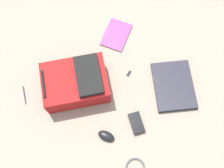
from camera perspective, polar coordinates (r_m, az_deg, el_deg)
name	(u,v)px	position (r m, az deg, el deg)	size (l,w,h in m)	color
ground_plane	(113,90)	(1.85, 0.15, -1.38)	(3.52, 3.52, 0.00)	gray
backpack	(76,83)	(1.79, -7.62, 0.29)	(0.51, 0.52, 0.20)	maroon
laptop	(174,86)	(1.89, 12.95, -0.32)	(0.44, 0.44, 0.03)	#24242C
book_manual	(116,35)	(2.03, 0.91, 10.41)	(0.23, 0.28, 0.01)	silver
computer_mouse	(106,136)	(1.76, -1.24, -10.99)	(0.06, 0.11, 0.04)	black
cable_coil	(135,168)	(1.75, 4.95, -17.31)	(0.12, 0.12, 0.01)	#4C4C51
power_brick	(136,123)	(1.78, 5.20, -8.23)	(0.08, 0.14, 0.03)	black
pen_black	(24,95)	(1.93, -18.11, -2.27)	(0.01, 0.01, 0.13)	black
usb_stick	(129,73)	(1.89, 3.61, 2.25)	(0.02, 0.05, 0.01)	black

